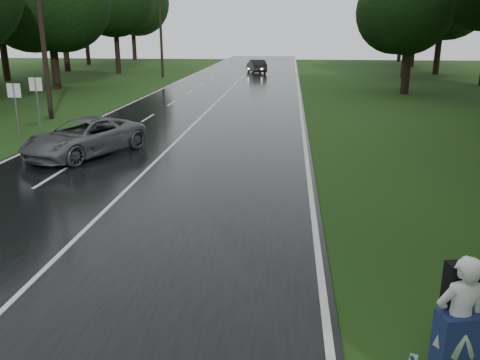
# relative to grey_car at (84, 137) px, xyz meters

# --- Properties ---
(ground) EXTENTS (160.00, 160.00, 0.00)m
(ground) POSITION_rel_grey_car_xyz_m (3.08, -11.23, -0.77)
(ground) COLOR #1D3D12
(ground) RESTS_ON ground
(road) EXTENTS (12.00, 140.00, 0.04)m
(road) POSITION_rel_grey_car_xyz_m (3.08, 8.77, -0.75)
(road) COLOR black
(road) RESTS_ON ground
(lane_center) EXTENTS (0.12, 140.00, 0.01)m
(lane_center) POSITION_rel_grey_car_xyz_m (3.08, 8.77, -0.72)
(lane_center) COLOR silver
(lane_center) RESTS_ON road
(grey_car) EXTENTS (4.39, 5.78, 1.46)m
(grey_car) POSITION_rel_grey_car_xyz_m (0.00, 0.00, 0.00)
(grey_car) COLOR #55595B
(grey_car) RESTS_ON road
(far_car) EXTENTS (2.77, 4.88, 1.52)m
(far_car) POSITION_rel_grey_car_xyz_m (4.20, 40.46, 0.03)
(far_car) COLOR black
(far_car) RESTS_ON road
(hitchhiker) EXTENTS (0.82, 0.77, 2.00)m
(hitchhiker) POSITION_rel_grey_car_xyz_m (10.58, -12.42, 0.16)
(hitchhiker) COLOR silver
(hitchhiker) RESTS_ON ground
(utility_pole_mid) EXTENTS (1.80, 0.28, 9.38)m
(utility_pole_mid) POSITION_rel_grey_car_xyz_m (-5.42, 8.23, -0.77)
(utility_pole_mid) COLOR black
(utility_pole_mid) RESTS_ON ground
(utility_pole_far) EXTENTS (1.80, 0.28, 9.79)m
(utility_pole_far) POSITION_rel_grey_car_xyz_m (-5.42, 34.04, -0.77)
(utility_pole_far) COLOR black
(utility_pole_far) RESTS_ON ground
(road_sign_a) EXTENTS (0.62, 0.10, 2.60)m
(road_sign_a) POSITION_rel_grey_car_xyz_m (-4.12, 2.42, -0.77)
(road_sign_a) COLOR white
(road_sign_a) RESTS_ON ground
(road_sign_b) EXTENTS (0.64, 0.10, 2.68)m
(road_sign_b) POSITION_rel_grey_car_xyz_m (-4.12, 4.41, -0.77)
(road_sign_b) COLOR white
(road_sign_b) RESTS_ON ground
(tree_left_e) EXTENTS (7.79, 7.79, 12.17)m
(tree_left_e) POSITION_rel_grey_car_xyz_m (-11.74, 22.48, -0.77)
(tree_left_e) COLOR black
(tree_left_e) RESTS_ON ground
(tree_left_f) EXTENTS (9.82, 9.82, 15.34)m
(tree_left_f) POSITION_rel_grey_car_xyz_m (-11.81, 38.55, -0.77)
(tree_left_f) COLOR black
(tree_left_f) RESTS_ON ground
(tree_right_e) EXTENTS (7.24, 7.24, 11.31)m
(tree_right_e) POSITION_rel_grey_car_xyz_m (17.20, 21.93, -0.77)
(tree_right_e) COLOR black
(tree_right_e) RESTS_ON ground
(tree_right_f) EXTENTS (8.44, 8.44, 13.19)m
(tree_right_f) POSITION_rel_grey_car_xyz_m (20.18, 36.27, -0.77)
(tree_right_f) COLOR black
(tree_right_f) RESTS_ON ground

